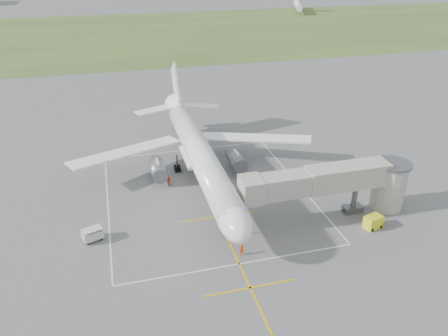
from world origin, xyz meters
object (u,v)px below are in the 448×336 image
object	(u,v)px
ramp_worker_nose	(242,249)
ramp_worker_wing	(169,181)
jet_bridge	(341,183)
airliner	(200,154)
gpu_unit	(373,222)
baggage_cart	(93,234)

from	to	relation	value
ramp_worker_nose	ramp_worker_wing	world-z (taller)	ramp_worker_wing
jet_bridge	ramp_worker_wing	size ratio (longest dim) A/B	15.05
jet_bridge	airliner	bearing A→B (deg)	137.81
gpu_unit	ramp_worker_wing	world-z (taller)	gpu_unit
jet_bridge	gpu_unit	world-z (taller)	jet_bridge
baggage_cart	airliner	bearing A→B (deg)	17.37
airliner	ramp_worker_nose	size ratio (longest dim) A/B	30.19
gpu_unit	ramp_worker_nose	size ratio (longest dim) A/B	1.61
airliner	gpu_unit	bearing A→B (deg)	-44.51
airliner	ramp_worker_wing	distance (m)	6.14
gpu_unit	baggage_cart	world-z (taller)	gpu_unit
airliner	baggage_cart	distance (m)	20.16
ramp_worker_nose	gpu_unit	bearing A→B (deg)	-20.86
gpu_unit	baggage_cart	distance (m)	35.12
jet_bridge	ramp_worker_nose	world-z (taller)	jet_bridge
jet_bridge	baggage_cart	size ratio (longest dim) A/B	8.73
baggage_cart	gpu_unit	bearing A→B (deg)	-29.72
airliner	ramp_worker_wing	world-z (taller)	airliner
gpu_unit	ramp_worker_wing	size ratio (longest dim) A/B	1.60
jet_bridge	ramp_worker_nose	size ratio (longest dim) A/B	15.11
jet_bridge	ramp_worker_nose	bearing A→B (deg)	-161.68
gpu_unit	jet_bridge	bearing A→B (deg)	110.91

